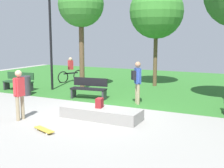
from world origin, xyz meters
name	(u,v)px	position (x,y,z in m)	size (l,w,h in m)	color
ground_plane	(96,113)	(0.00, 0.00, 0.00)	(28.00, 28.00, 0.00)	gray
grass_lawn	(159,83)	(0.00, 7.68, 0.00)	(26.60, 12.63, 0.01)	#2D6B28
concrete_ledge	(101,113)	(0.49, -0.50, 0.18)	(2.70, 0.92, 0.37)	gray
backpack_on_ledge	(99,103)	(0.43, -0.49, 0.53)	(0.28, 0.20, 0.32)	maroon
skater_performing_trick	(19,91)	(-1.82, -1.78, 0.95)	(0.22, 0.43, 1.64)	tan
skateboard_by_ledge	(44,130)	(-0.34, -2.41, 0.06)	(0.82, 0.46, 0.08)	gold
skateboard_spare	(110,108)	(0.23, 0.70, 0.06)	(0.63, 0.77, 0.08)	teal
park_bench_far_right	(19,81)	(-5.74, 2.22, 0.48)	(1.64, 0.62, 0.91)	#1E4223
park_bench_far_left	(89,88)	(-1.48, 2.05, 0.48)	(1.64, 0.65, 0.91)	black
tree_slender_maple	(156,12)	(0.06, 6.59, 4.03)	(2.90, 2.90, 5.50)	brown
tree_tall_oak	(81,5)	(-2.93, 3.79, 4.26)	(2.27, 2.27, 5.44)	brown
lamp_post	(51,34)	(-4.33, 3.11, 2.87)	(0.28, 0.28, 4.79)	black
trash_bin	(25,86)	(-4.53, 1.38, 0.45)	(0.51, 0.51, 0.90)	#333338
pedestrian_with_backpack	(137,79)	(0.78, 2.02, 1.04)	(0.45, 0.44, 1.72)	tan
cyclist_on_bicycle	(71,72)	(-4.97, 5.74, 0.63)	(0.76, 1.70, 1.52)	black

